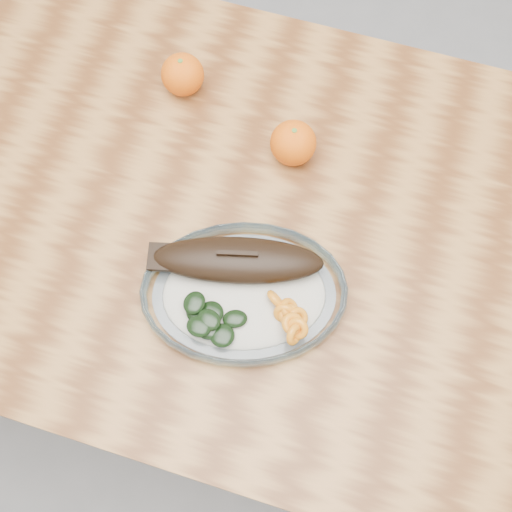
{
  "coord_description": "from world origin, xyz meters",
  "views": [
    {
      "loc": [
        0.17,
        -0.41,
        1.67
      ],
      "look_at": [
        0.07,
        -0.07,
        0.77
      ],
      "focal_mm": 45.0,
      "sensor_mm": 36.0,
      "label": 1
    }
  ],
  "objects_px": {
    "dining_table": "(231,234)",
    "orange_right": "(293,143)",
    "plated_meal": "(244,291)",
    "orange_left": "(183,75)"
  },
  "relations": [
    {
      "from": "plated_meal",
      "to": "orange_right",
      "type": "xyz_separation_m",
      "value": [
        0.0,
        0.25,
        0.02
      ]
    },
    {
      "from": "dining_table",
      "to": "orange_left",
      "type": "relative_size",
      "value": 16.62
    },
    {
      "from": "plated_meal",
      "to": "orange_left",
      "type": "xyz_separation_m",
      "value": [
        -0.21,
        0.33,
        0.02
      ]
    },
    {
      "from": "dining_table",
      "to": "orange_right",
      "type": "relative_size",
      "value": 16.16
    },
    {
      "from": "dining_table",
      "to": "orange_right",
      "type": "bearing_deg",
      "value": 61.24
    },
    {
      "from": "plated_meal",
      "to": "orange_left",
      "type": "distance_m",
      "value": 0.39
    },
    {
      "from": "plated_meal",
      "to": "orange_left",
      "type": "height_order",
      "value": "plated_meal"
    },
    {
      "from": "orange_right",
      "to": "plated_meal",
      "type": "bearing_deg",
      "value": -90.56
    },
    {
      "from": "orange_left",
      "to": "orange_right",
      "type": "bearing_deg",
      "value": -19.0
    },
    {
      "from": "orange_left",
      "to": "orange_right",
      "type": "height_order",
      "value": "orange_right"
    }
  ]
}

